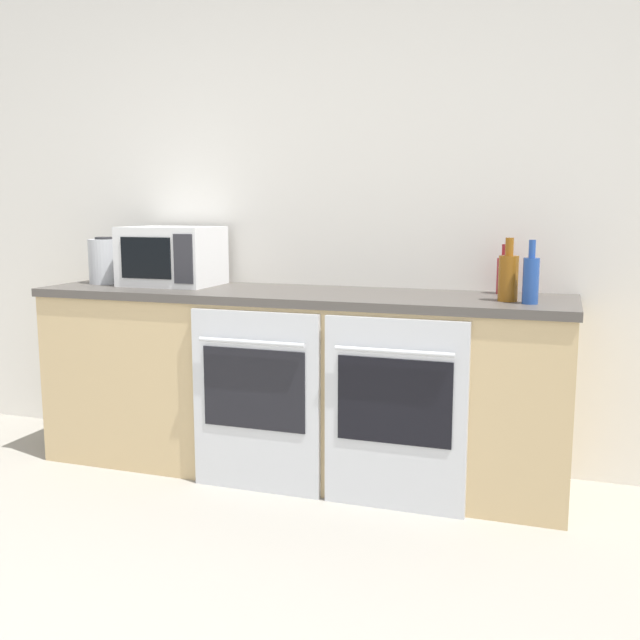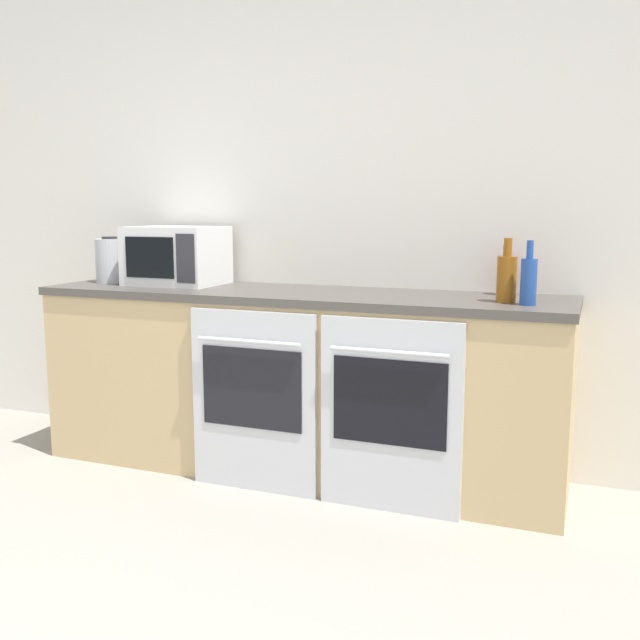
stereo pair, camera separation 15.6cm
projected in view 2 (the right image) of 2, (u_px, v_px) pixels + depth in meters
wall_back at (322, 206)px, 3.66m from camera, size 10.00×0.06×2.60m
counter_back at (297, 381)px, 3.49m from camera, size 2.58×0.63×0.89m
oven_left at (253, 400)px, 3.23m from camera, size 0.61×0.06×0.83m
oven_right at (390, 415)px, 3.00m from camera, size 0.61×0.06×0.83m
microwave at (177, 255)px, 3.71m from camera, size 0.47×0.37×0.30m
bottle_amber at (507, 277)px, 3.00m from camera, size 0.08×0.08×0.27m
bottle_blue at (529, 280)px, 2.91m from camera, size 0.07×0.07×0.27m
bottle_red at (505, 275)px, 3.26m from camera, size 0.07×0.07×0.23m
kettle at (112, 260)px, 3.81m from camera, size 0.17×0.17×0.24m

